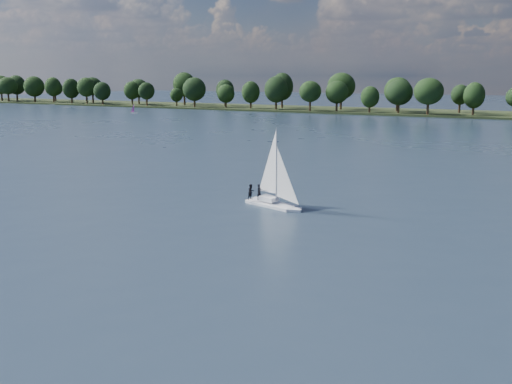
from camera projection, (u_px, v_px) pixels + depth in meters
ground at (403, 148)px, 117.73m from camera, size 700.00×700.00×0.00m
far_shore at (477, 115)px, 214.46m from camera, size 660.00×40.00×1.50m
sailboat at (271, 184)px, 64.43m from camera, size 7.42×4.06×9.41m
dinghy_pink at (134, 111)px, 224.76m from camera, size 2.67×2.06×4.01m
pontoon at (53, 105)px, 291.03m from camera, size 4.35×2.86×0.50m
treeline at (465, 93)px, 211.45m from camera, size 562.37×73.97×18.04m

